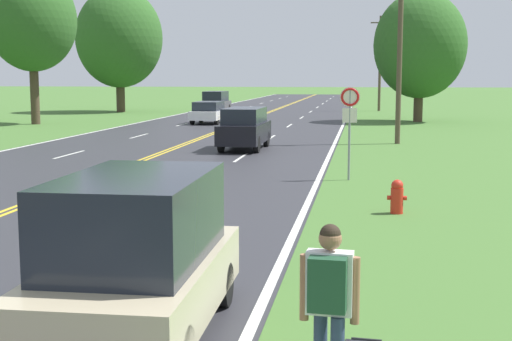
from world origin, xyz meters
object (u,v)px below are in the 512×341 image
tree_behind_sign (420,45)px  car_white_hatchback_mid_near (209,112)px  fire_hydrant (397,196)px  car_champagne_van_nearest (138,255)px  tree_left_verge (119,38)px  car_black_suv_approaching (245,128)px  hitchhiker_person (329,293)px  car_dark_grey_van_mid_far (216,101)px  tree_far_back (32,21)px  traffic_sign (350,110)px

tree_behind_sign → car_white_hatchback_mid_near: bearing=-163.8°
fire_hydrant → car_champagne_van_nearest: (-3.46, -8.43, 0.61)m
tree_left_verge → car_black_suv_approaching: tree_left_verge is taller
hitchhiker_person → car_black_suv_approaching: car_black_suv_approaching is taller
tree_left_verge → car_dark_grey_van_mid_far: bearing=1.5°
hitchhiker_person → tree_far_back: size_ratio=0.17×
traffic_sign → car_champagne_van_nearest: (-2.24, -13.61, -1.13)m
car_white_hatchback_mid_near → tree_far_back: bearing=101.3°
hitchhiker_person → car_dark_grey_van_mid_far: 55.20m
hitchhiker_person → car_black_suv_approaching: size_ratio=0.40×
car_champagne_van_nearest → car_dark_grey_van_mid_far: car_champagne_van_nearest is taller
car_champagne_van_nearest → car_dark_grey_van_mid_far: (-10.08, 52.44, -0.06)m
car_champagne_van_nearest → hitchhiker_person: bearing=59.7°
car_white_hatchback_mid_near → car_black_suv_approaching: bearing=-162.4°
car_white_hatchback_mid_near → car_dark_grey_van_mid_far: 14.41m
car_champagne_van_nearest → car_white_hatchback_mid_near: bearing=-169.7°
hitchhiker_person → tree_left_verge: 57.76m
fire_hydrant → tree_behind_sign: tree_behind_sign is taller
tree_far_back → car_black_suv_approaching: size_ratio=2.29×
tree_left_verge → tree_behind_sign: 26.81m
hitchhiker_person → car_champagne_van_nearest: bearing=64.9°
tree_left_verge → tree_far_back: size_ratio=1.07×
tree_far_back → car_white_hatchback_mid_near: 12.79m
tree_far_back → tree_behind_sign: bearing=14.1°
fire_hydrant → traffic_sign: (-1.22, 5.18, 1.74)m
hitchhiker_person → car_dark_grey_van_mid_far: bearing=17.3°
tree_far_back → car_black_suv_approaching: tree_far_back is taller
car_white_hatchback_mid_near → car_champagne_van_nearest: bearing=-168.9°
fire_hydrant → tree_left_verge: tree_left_verge is taller
traffic_sign → tree_left_verge: tree_left_verge is taller
traffic_sign → car_black_suv_approaching: traffic_sign is taller
car_champagne_van_nearest → tree_left_verge: bearing=-161.3°
traffic_sign → car_dark_grey_van_mid_far: traffic_sign is taller
tree_left_verge → tree_far_back: 16.21m
fire_hydrant → car_champagne_van_nearest: size_ratio=0.20×
tree_far_back → car_black_suv_approaching: bearing=-40.5°
hitchhiker_person → fire_hydrant: 9.85m
car_champagne_van_nearest → car_black_suv_approaching: 22.22m
tree_behind_sign → car_dark_grey_van_mid_far: tree_behind_sign is taller
tree_left_verge → car_champagne_van_nearest: bearing=-70.4°
car_champagne_van_nearest → car_white_hatchback_mid_near: size_ratio=1.00×
tree_behind_sign → car_white_hatchback_mid_near: tree_behind_sign is taller
fire_hydrant → tree_left_verge: 49.39m
traffic_sign → car_champagne_van_nearest: traffic_sign is taller
tree_far_back → car_dark_grey_van_mid_far: 19.42m
car_black_suv_approaching → traffic_sign: bearing=29.3°
traffic_sign → car_white_hatchback_mid_near: traffic_sign is taller
tree_left_verge → car_champagne_van_nearest: (18.55, -52.23, -5.41)m
traffic_sign → tree_left_verge: (-20.79, 38.62, 4.27)m
traffic_sign → car_black_suv_approaching: bearing=118.8°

